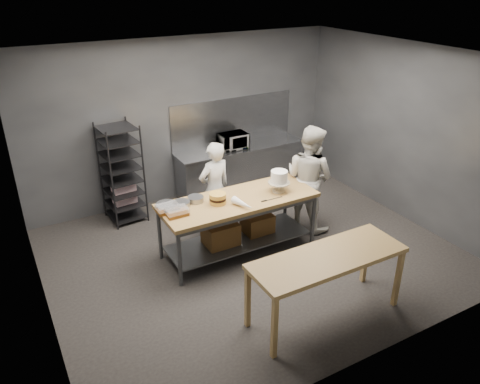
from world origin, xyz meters
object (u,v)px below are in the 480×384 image
(layer_cake, at_px, (218,198))
(near_counter, at_px, (328,262))
(work_table, at_px, (238,218))
(chef_behind, at_px, (215,189))
(frosted_cake_stand, at_px, (279,178))
(speed_rack, at_px, (122,174))
(microwave, at_px, (233,141))
(chef_right, at_px, (309,178))

(layer_cake, bearing_deg, near_counter, -73.40)
(work_table, xyz_separation_m, chef_behind, (-0.05, 0.69, 0.23))
(work_table, xyz_separation_m, frosted_cake_stand, (0.67, -0.10, 0.57))
(work_table, height_order, near_counter, work_table)
(speed_rack, relative_size, microwave, 3.23)
(near_counter, distance_m, layer_cake, 1.96)
(microwave, xyz_separation_m, frosted_cake_stand, (-0.31, -2.07, 0.09))
(work_table, height_order, chef_behind, chef_behind)
(chef_behind, xyz_separation_m, chef_right, (1.48, -0.56, 0.10))
(frosted_cake_stand, relative_size, layer_cake, 1.37)
(frosted_cake_stand, bearing_deg, chef_right, 16.95)
(frosted_cake_stand, bearing_deg, chef_behind, 132.35)
(work_table, relative_size, microwave, 4.43)
(work_table, distance_m, frosted_cake_stand, 0.88)
(near_counter, relative_size, chef_behind, 1.25)
(chef_right, relative_size, layer_cake, 7.23)
(microwave, height_order, layer_cake, microwave)
(chef_right, bearing_deg, frosted_cake_stand, 89.47)
(microwave, bearing_deg, work_table, -116.47)
(near_counter, xyz_separation_m, microwave, (0.76, 3.84, 0.24))
(work_table, distance_m, speed_rack, 2.27)
(microwave, bearing_deg, chef_behind, -128.80)
(near_counter, relative_size, chef_right, 1.12)
(near_counter, distance_m, chef_behind, 2.58)
(microwave, bearing_deg, frosted_cake_stand, -98.50)
(speed_rack, height_order, chef_right, chef_right)
(microwave, relative_size, layer_cake, 2.19)
(near_counter, distance_m, chef_right, 2.34)
(near_counter, xyz_separation_m, frosted_cake_stand, (0.45, 1.77, 0.33))
(microwave, distance_m, layer_cake, 2.37)
(near_counter, relative_size, layer_cake, 8.07)
(speed_rack, xyz_separation_m, layer_cake, (0.89, -1.89, 0.14))
(frosted_cake_stand, bearing_deg, microwave, 81.50)
(speed_rack, xyz_separation_m, frosted_cake_stand, (1.90, -1.99, 0.28))
(speed_rack, distance_m, chef_behind, 1.68)
(near_counter, height_order, chef_right, chef_right)
(near_counter, xyz_separation_m, speed_rack, (-1.45, 3.76, 0.04))
(speed_rack, bearing_deg, chef_right, -33.50)
(chef_behind, relative_size, frosted_cake_stand, 4.70)
(microwave, xyz_separation_m, layer_cake, (-1.31, -1.97, -0.05))
(speed_rack, bearing_deg, frosted_cake_stand, -46.34)
(work_table, height_order, layer_cake, layer_cake)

